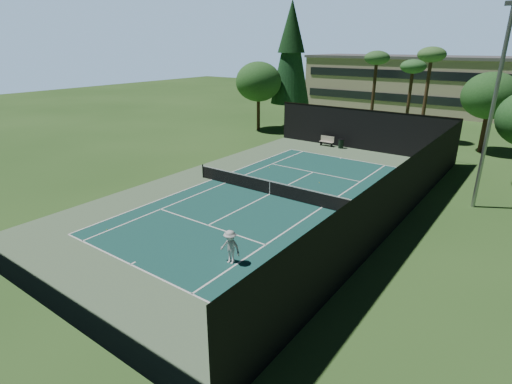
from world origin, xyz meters
TOP-DOWN VIEW (x-y plane):
  - ground at (0.00, 0.00)m, footprint 160.00×160.00m
  - apron_slab at (0.00, 0.00)m, footprint 18.00×32.00m
  - court_surface at (0.00, 0.00)m, footprint 10.97×23.77m
  - court_lines at (0.00, 0.00)m, footprint 11.07×23.87m
  - tennis_net at (0.00, 0.00)m, footprint 12.90×0.10m
  - fence at (0.00, 0.06)m, footprint 18.04×32.05m
  - player at (3.78, -8.90)m, footprint 1.14×0.68m
  - tennis_ball_a at (-4.27, -10.26)m, footprint 0.06×0.06m
  - tennis_ball_b at (0.01, 4.13)m, footprint 0.07×0.07m
  - tennis_ball_c at (1.68, 4.29)m, footprint 0.06×0.06m
  - tennis_ball_d at (-3.63, 5.29)m, footprint 0.06×0.06m
  - park_bench at (-3.30, 15.39)m, footprint 1.50×0.45m
  - trash_bin at (-1.69, 15.33)m, footprint 0.56×0.56m
  - pine_tree at (-12.00, 22.00)m, footprint 4.80×4.80m
  - palm_a at (-2.00, 24.00)m, footprint 2.80×2.80m
  - palm_b at (1.50, 26.00)m, footprint 2.80×2.80m
  - palm_c at (4.00, 23.00)m, footprint 2.80×2.80m
  - decid_tree_a at (10.00, 22.00)m, footprint 5.12×5.12m
  - decid_tree_c at (-14.00, 18.00)m, footprint 5.44×5.44m
  - campus_building at (0.00, 45.98)m, footprint 40.50×12.50m
  - light_pole at (12.00, 6.00)m, footprint 0.90×0.25m

SIDE VIEW (x-z plane):
  - ground at x=0.00m, z-range 0.00..0.00m
  - apron_slab at x=0.00m, z-range 0.00..0.01m
  - court_surface at x=0.00m, z-range 0.01..0.02m
  - court_lines at x=0.00m, z-range 0.02..0.02m
  - tennis_ball_c at x=1.68m, z-range 0.00..0.06m
  - tennis_ball_a at x=-4.27m, z-range 0.00..0.06m
  - tennis_ball_d at x=-3.63m, z-range 0.00..0.06m
  - tennis_ball_b at x=0.01m, z-range 0.00..0.07m
  - trash_bin at x=-1.69m, z-range 0.01..0.95m
  - park_bench at x=-3.30m, z-range 0.03..1.06m
  - tennis_net at x=0.00m, z-range 0.01..1.11m
  - player at x=3.78m, z-range 0.00..1.73m
  - fence at x=0.00m, z-range -0.01..4.02m
  - campus_building at x=0.00m, z-range 0.06..8.36m
  - decid_tree_a at x=10.00m, z-range 1.61..9.23m
  - decid_tree_c at x=-14.00m, z-range 1.72..9.81m
  - light_pole at x=12.00m, z-range 0.35..12.57m
  - palm_b at x=1.50m, z-range 3.15..11.57m
  - palm_a at x=-2.00m, z-range 3.53..12.85m
  - palm_c at x=4.00m, z-range 3.72..13.49m
  - pine_tree at x=-12.00m, z-range 2.05..17.05m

